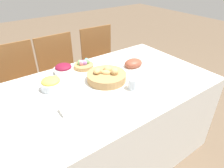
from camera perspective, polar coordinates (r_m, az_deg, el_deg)
ground_plane at (r=2.09m, az=-1.88°, el=-18.87°), size 12.00×12.00×0.00m
dining_table at (r=1.80m, az=-2.10°, el=-10.93°), size 1.78×1.02×0.78m
chair_far_center at (r=2.36m, az=-14.04°, el=2.50°), size 0.43×0.43×0.94m
chair_far_left at (r=2.26m, az=-24.32°, el=-0.84°), size 0.42×0.42×0.94m
chair_far_right at (r=2.57m, az=-3.02°, el=5.96°), size 0.44×0.44×0.94m
bread_basket at (r=1.62m, az=-1.57°, el=2.25°), size 0.32×0.32×0.11m
egg_basket at (r=1.84m, az=-8.05°, el=5.48°), size 0.18×0.18×0.08m
ham_platter at (r=1.85m, az=6.09°, el=5.66°), size 0.27×0.19×0.09m
pineapple_bowl at (r=1.57m, az=-16.98°, el=0.12°), size 0.16×0.16×0.09m
beet_salad_bowl at (r=1.78m, az=-13.67°, el=4.26°), size 0.17×0.17×0.08m
dinner_plate at (r=1.32m, az=2.97°, el=-6.90°), size 0.24×0.24×0.01m
fork at (r=1.26m, az=-2.23°, el=-9.37°), size 0.01×0.18×0.00m
knife at (r=1.40m, az=7.57°, el=-4.80°), size 0.01×0.18×0.00m
spoon at (r=1.42m, az=8.47°, el=-4.37°), size 0.01×0.18×0.00m
drinking_cup at (r=1.51m, az=6.11°, el=0.06°), size 0.08×0.08×0.08m
butter_dish at (r=1.33m, az=-11.81°, el=-6.85°), size 0.14×0.09×0.03m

